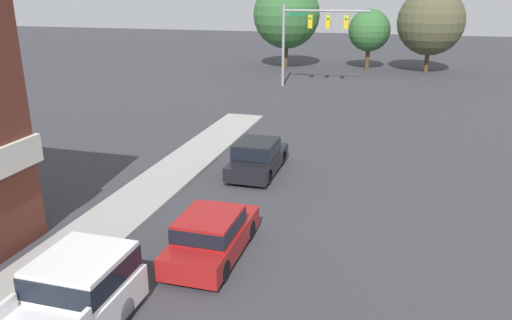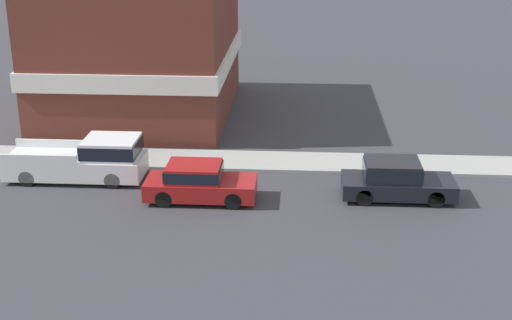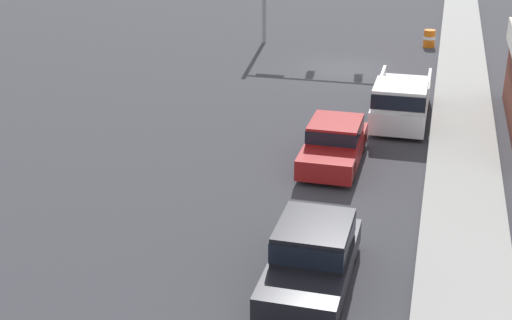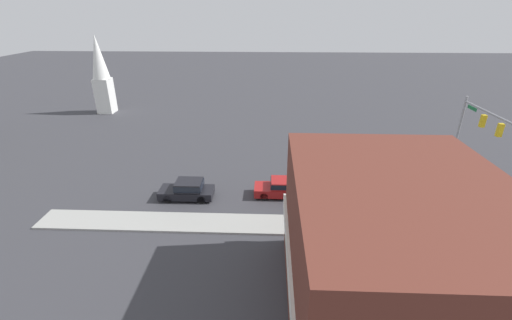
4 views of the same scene
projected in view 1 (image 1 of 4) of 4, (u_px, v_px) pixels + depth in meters
name	position (u px, v px, depth m)	size (l,w,h in m)	color
far_signal_assembly	(312.00, 27.00, 41.09)	(7.17, 0.49, 6.81)	gray
car_lead	(211.00, 234.00, 15.32)	(1.82, 4.28, 1.47)	black
car_second_ahead	(257.00, 156.00, 22.44)	(1.86, 4.36, 1.54)	black
pickup_truck_parked	(58.00, 314.00, 11.31)	(2.06, 5.71, 1.82)	black
backdrop_tree_left_far	(287.00, 15.00, 51.74)	(6.91, 6.91, 8.95)	#4C3823
backdrop_tree_left_mid	(369.00, 30.00, 51.30)	(4.28, 4.28, 6.12)	#4C3823
backdrop_tree_center	(431.00, 22.00, 48.77)	(6.47, 6.47, 8.20)	#4C3823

